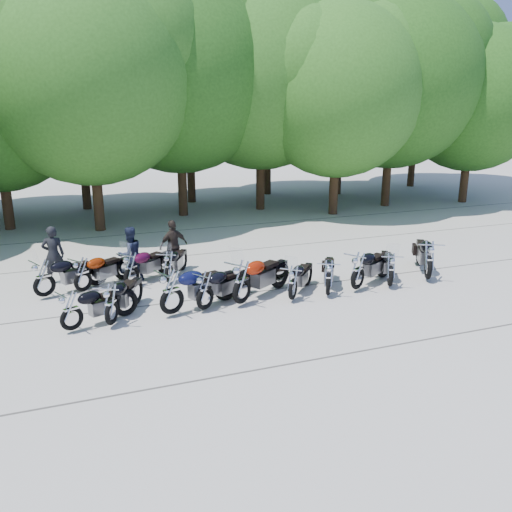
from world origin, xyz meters
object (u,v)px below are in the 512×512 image
object	(u,v)px
motorcycle_8	(391,269)
motorcycle_12	(131,268)
motorcycle_4	(242,281)
motorcycle_2	(171,291)
motorcycle_10	(44,277)
motorcycle_3	(205,289)
motorcycle_1	(111,303)
motorcycle_5	(293,282)
motorcycle_7	(358,270)
motorcycle_11	(82,273)
rider_1	(130,254)
rider_2	(173,246)
motorcycle_6	(328,277)
motorcycle_0	(71,310)
motorcycle_13	(169,266)
motorcycle_9	(429,259)
rider_0	(53,255)

from	to	relation	value
motorcycle_8	motorcycle_12	xyz separation A→B (m)	(-7.24, 2.74, 0.02)
motorcycle_4	motorcycle_2	bearing A→B (deg)	59.40
motorcycle_2	motorcycle_10	distance (m)	4.03
motorcycle_3	motorcycle_8	size ratio (longest dim) A/B	1.03
motorcycle_1	motorcycle_8	world-z (taller)	motorcycle_1
motorcycle_5	motorcycle_7	bearing A→B (deg)	-135.65
motorcycle_5	motorcycle_11	distance (m)	6.10
rider_1	rider_2	distance (m)	1.59
motorcycle_4	rider_1	xyz separation A→B (m)	(-2.53, 3.21, 0.14)
motorcycle_8	rider_2	size ratio (longest dim) A/B	1.24
motorcycle_3	motorcycle_6	bearing A→B (deg)	-124.47
motorcycle_1	motorcycle_2	bearing A→B (deg)	-144.90
motorcycle_4	motorcycle_7	world-z (taller)	motorcycle_4
rider_1	motorcycle_4	bearing A→B (deg)	106.19
motorcycle_8	motorcycle_0	bearing A→B (deg)	27.59
motorcycle_0	motorcycle_7	bearing A→B (deg)	-113.07
motorcycle_0	motorcycle_13	bearing A→B (deg)	-71.08
motorcycle_1	motorcycle_7	world-z (taller)	motorcycle_7
motorcycle_7	motorcycle_6	bearing A→B (deg)	65.45
motorcycle_7	motorcycle_8	xyz separation A→B (m)	(1.06, -0.09, -0.06)
motorcycle_1	motorcycle_11	size ratio (longest dim) A/B	1.03
motorcycle_1	rider_1	size ratio (longest dim) A/B	1.27
motorcycle_11	motorcycle_8	bearing A→B (deg)	-142.20
motorcycle_4	motorcycle_5	distance (m)	1.47
motorcycle_8	rider_1	size ratio (longest dim) A/B	1.23
motorcycle_0	rider_1	size ratio (longest dim) A/B	1.20
motorcycle_4	motorcycle_9	bearing A→B (deg)	-123.38
motorcycle_2	motorcycle_1	bearing A→B (deg)	73.60
motorcycle_8	motorcycle_13	bearing A→B (deg)	3.53
motorcycle_3	rider_2	xyz separation A→B (m)	(-0.01, 3.82, 0.24)
motorcycle_3	motorcycle_9	bearing A→B (deg)	-122.18
motorcycle_10	motorcycle_12	size ratio (longest dim) A/B	1.04
motorcycle_2	motorcycle_8	bearing A→B (deg)	-111.75
motorcycle_4	motorcycle_13	distance (m)	2.93
rider_2	motorcycle_1	bearing A→B (deg)	41.18
rider_1	motorcycle_7	bearing A→B (deg)	129.63
motorcycle_2	motorcycle_11	distance (m)	3.37
motorcycle_1	motorcycle_12	bearing A→B (deg)	-77.11
motorcycle_11	motorcycle_13	bearing A→B (deg)	-125.94
motorcycle_6	motorcycle_10	world-z (taller)	motorcycle_10
motorcycle_6	motorcycle_10	size ratio (longest dim) A/B	0.94
motorcycle_6	motorcycle_13	xyz separation A→B (m)	(-4.04, 2.70, -0.03)
motorcycle_0	motorcycle_10	bearing A→B (deg)	-11.28
motorcycle_9	motorcycle_10	distance (m)	11.43
motorcycle_3	motorcycle_13	xyz separation A→B (m)	(-0.44, 2.56, -0.05)
motorcycle_10	rider_0	bearing A→B (deg)	-36.51
motorcycle_6	motorcycle_9	size ratio (longest dim) A/B	0.84
motorcycle_7	rider_2	world-z (taller)	rider_2
motorcycle_6	motorcycle_11	world-z (taller)	motorcycle_11
motorcycle_6	motorcycle_7	distance (m)	1.03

